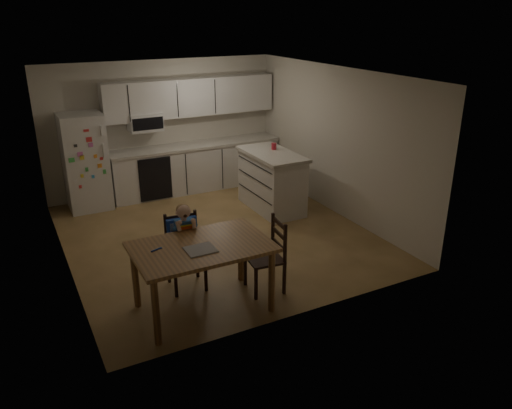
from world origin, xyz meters
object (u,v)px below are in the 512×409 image
at_px(kitchen_island, 272,181).
at_px(dining_table, 202,254).
at_px(chair_booster, 184,237).
at_px(chair_side, 272,250).
at_px(red_cup, 274,146).
at_px(refrigerator, 85,162).

height_order(kitchen_island, dining_table, kitchen_island).
bearing_deg(chair_booster, chair_side, -26.33).
bearing_deg(chair_side, red_cup, 156.22).
height_order(red_cup, chair_side, red_cup).
relative_size(kitchen_island, chair_side, 1.48).
xyz_separation_m(refrigerator, dining_table, (0.59, -4.02, -0.12)).
bearing_deg(chair_booster, red_cup, 44.78).
relative_size(refrigerator, chair_side, 1.79).
bearing_deg(red_cup, kitchen_island, -128.02).
bearing_deg(dining_table, kitchen_island, 46.87).
bearing_deg(kitchen_island, red_cup, 51.98).
distance_m(refrigerator, dining_table, 4.06).
bearing_deg(kitchen_island, chair_side, -119.24).
bearing_deg(kitchen_island, dining_table, -133.13).
height_order(refrigerator, chair_booster, refrigerator).
height_order(chair_booster, chair_side, chair_booster).
xyz_separation_m(kitchen_island, chair_booster, (-2.29, -1.83, 0.16)).
bearing_deg(refrigerator, kitchen_island, -28.67).
bearing_deg(chair_side, kitchen_island, 156.85).
height_order(dining_table, chair_side, chair_side).
relative_size(chair_booster, chair_side, 1.20).
bearing_deg(dining_table, chair_side, 2.42).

